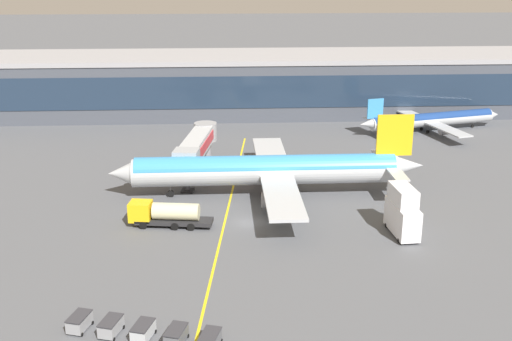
% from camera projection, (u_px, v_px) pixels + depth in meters
% --- Properties ---
extents(ground_plane, '(700.00, 700.00, 0.00)m').
position_uv_depth(ground_plane, '(248.00, 223.00, 83.40)').
color(ground_plane, '#515459').
extents(apron_lead_in_line, '(8.45, 79.61, 0.01)m').
position_uv_depth(apron_lead_in_line, '(226.00, 217.00, 85.14)').
color(apron_lead_in_line, yellow).
rests_on(apron_lead_in_line, ground_plane).
extents(terminal_building, '(210.03, 22.00, 13.13)m').
position_uv_depth(terminal_building, '(244.00, 83.00, 142.77)').
color(terminal_building, '#424751').
rests_on(terminal_building, ground_plane).
extents(main_airliner, '(46.21, 36.57, 11.91)m').
position_uv_depth(main_airliner, '(267.00, 170.00, 92.15)').
color(main_airliner, '#B2B7BC').
rests_on(main_airliner, ground_plane).
extents(jet_bridge, '(6.47, 19.59, 6.60)m').
position_uv_depth(jet_bridge, '(197.00, 144.00, 101.31)').
color(jet_bridge, '#B2B7BC').
rests_on(jet_bridge, ground_plane).
extents(fuel_tanker, '(11.04, 3.93, 3.25)m').
position_uv_depth(fuel_tanker, '(165.00, 214.00, 81.87)').
color(fuel_tanker, '#232326').
rests_on(fuel_tanker, ground_plane).
extents(catering_lift, '(3.02, 6.97, 6.30)m').
position_uv_depth(catering_lift, '(403.00, 212.00, 78.97)').
color(catering_lift, white).
rests_on(catering_lift, ground_plane).
extents(baggage_cart_0, '(2.25, 2.98, 1.48)m').
position_uv_depth(baggage_cart_0, '(79.00, 322.00, 59.06)').
color(baggage_cart_0, gray).
rests_on(baggage_cart_0, ground_plane).
extents(baggage_cart_1, '(2.25, 2.98, 1.48)m').
position_uv_depth(baggage_cart_1, '(111.00, 326.00, 58.35)').
color(baggage_cart_1, gray).
rests_on(baggage_cart_1, ground_plane).
extents(baggage_cart_2, '(2.25, 2.98, 1.48)m').
position_uv_depth(baggage_cart_2, '(143.00, 331.00, 57.64)').
color(baggage_cart_2, '#B2B7BC').
rests_on(baggage_cart_2, ground_plane).
extents(baggage_cart_3, '(2.25, 2.98, 1.48)m').
position_uv_depth(baggage_cart_3, '(176.00, 335.00, 56.93)').
color(baggage_cart_3, '#595B60').
rests_on(baggage_cart_3, ground_plane).
extents(baggage_cart_4, '(2.25, 2.98, 1.48)m').
position_uv_depth(baggage_cart_4, '(210.00, 340.00, 56.22)').
color(baggage_cart_4, '#595B60').
rests_on(baggage_cart_4, ground_plane).
extents(commuter_jet_far, '(31.53, 25.41, 7.55)m').
position_uv_depth(commuter_jet_far, '(432.00, 119.00, 127.47)').
color(commuter_jet_far, '#B2B7BC').
rests_on(commuter_jet_far, ground_plane).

